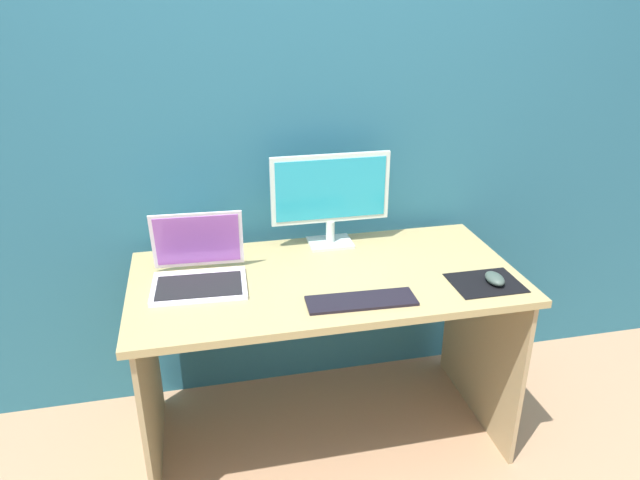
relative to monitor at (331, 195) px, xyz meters
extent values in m
plane|color=tan|center=(-0.08, -0.27, -0.97)|extent=(8.00, 8.00, 0.00)
cube|color=#29677E|center=(-0.08, 0.17, 0.28)|extent=(6.00, 0.04, 2.50)
cube|color=tan|center=(-0.08, -0.27, -0.23)|extent=(1.44, 0.72, 0.03)
cube|color=tan|center=(-0.76, -0.27, -0.61)|extent=(0.02, 0.68, 0.72)
cube|color=tan|center=(0.60, -0.27, -0.61)|extent=(0.02, 0.68, 0.72)
cube|color=silver|center=(0.00, 0.00, -0.21)|extent=(0.18, 0.14, 0.01)
cylinder|color=silver|center=(0.00, 0.00, -0.16)|extent=(0.04, 0.04, 0.09)
cube|color=silver|center=(0.00, 0.00, 0.03)|extent=(0.49, 0.02, 0.28)
cube|color=#26A5BF|center=(0.00, -0.01, 0.03)|extent=(0.45, 0.00, 0.25)
cube|color=white|center=(-0.55, -0.28, -0.21)|extent=(0.35, 0.25, 0.02)
cube|color=black|center=(-0.55, -0.29, -0.20)|extent=(0.31, 0.20, 0.00)
cube|color=white|center=(-0.54, -0.14, -0.09)|extent=(0.34, 0.07, 0.23)
cube|color=#A559BF|center=(-0.54, -0.14, -0.09)|extent=(0.31, 0.05, 0.20)
sphere|color=silver|center=(-0.54, 0.00, -0.14)|extent=(0.15, 0.15, 0.15)
cube|color=black|center=(-0.01, -0.50, -0.21)|extent=(0.38, 0.13, 0.01)
cube|color=black|center=(0.47, -0.46, -0.21)|extent=(0.25, 0.20, 0.00)
ellipsoid|color=#405047|center=(0.50, -0.47, -0.20)|extent=(0.06, 0.10, 0.04)
camera|label=1|loc=(-0.52, -2.18, 0.79)|focal=32.98mm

